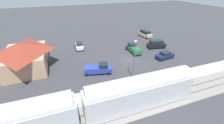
{
  "coord_description": "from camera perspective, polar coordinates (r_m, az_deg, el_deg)",
  "views": [
    {
      "loc": [
        -28.28,
        14.8,
        16.34
      ],
      "look_at": [
        -1.45,
        4.92,
        1.0
      ],
      "focal_mm": 24.05,
      "sensor_mm": 36.0,
      "label": 1
    }
  ],
  "objects": [
    {
      "name": "ground_plane",
      "position": [
        35.86,
        6.6,
        0.91
      ],
      "size": [
        200.0,
        200.0,
        0.0
      ],
      "primitive_type": "plane",
      "color": "#38383D"
    },
    {
      "name": "railway_track",
      "position": [
        26.21,
        20.46,
        -12.25
      ],
      "size": [
        4.8,
        70.0,
        0.3
      ],
      "color": "gray",
      "rests_on": "ground"
    },
    {
      "name": "platform",
      "position": [
        28.55,
        15.51,
        -7.52
      ],
      "size": [
        3.2,
        46.0,
        0.3
      ],
      "color": "#B7B2A8",
      "rests_on": "ground"
    },
    {
      "name": "station_building",
      "position": [
        35.7,
        -30.13,
        2.11
      ],
      "size": [
        11.77,
        8.54,
        5.61
      ],
      "color": "tan",
      "rests_on": "ground"
    },
    {
      "name": "pedestrian_on_platform",
      "position": [
        25.59,
        6.13,
        -8.03
      ],
      "size": [
        0.36,
        0.36,
        1.71
      ],
      "color": "#333338",
      "rests_on": "platform"
    },
    {
      "name": "suv_tan",
      "position": [
        51.68,
        12.49,
        10.46
      ],
      "size": [
        5.15,
        2.99,
        2.22
      ],
      "color": "#C6B284",
      "rests_on": "ground"
    },
    {
      "name": "pickup_blue",
      "position": [
        30.05,
        -5.09,
        -2.54
      ],
      "size": [
        3.2,
        5.71,
        2.14
      ],
      "color": "#283D9E",
      "rests_on": "ground"
    },
    {
      "name": "pickup_green",
      "position": [
        39.52,
        8.13,
        5.13
      ],
      "size": [
        5.43,
        2.54,
        2.14
      ],
      "color": "#236638",
      "rests_on": "ground"
    },
    {
      "name": "sedan_white",
      "position": [
        42.31,
        -12.3,
        6.12
      ],
      "size": [
        4.62,
        2.51,
        1.74
      ],
      "color": "white",
      "rests_on": "ground"
    },
    {
      "name": "suv_black",
      "position": [
        43.43,
        16.49,
        6.56
      ],
      "size": [
        2.74,
        5.16,
        2.22
      ],
      "color": "black",
      "rests_on": "ground"
    },
    {
      "name": "sedan_navy",
      "position": [
        37.96,
        19.47,
        2.48
      ],
      "size": [
        2.36,
        4.69,
        1.74
      ],
      "color": "navy",
      "rests_on": "ground"
    },
    {
      "name": "light_pole_near_platform",
      "position": [
        26.85,
        8.53,
        2.51
      ],
      "size": [
        0.44,
        0.44,
        7.68
      ],
      "color": "#515156",
      "rests_on": "ground"
    }
  ]
}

